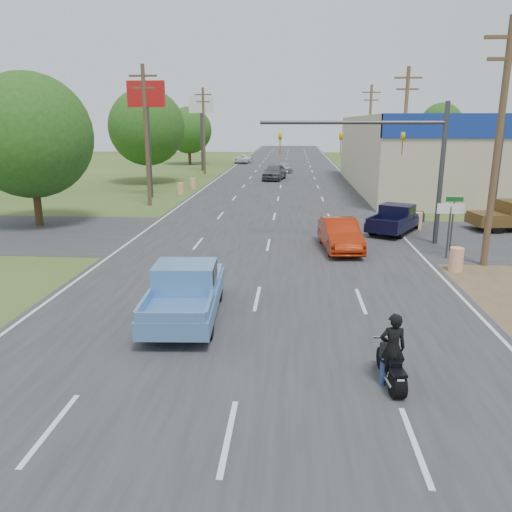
# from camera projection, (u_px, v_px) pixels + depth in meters

# --- Properties ---
(ground) EXTENTS (200.00, 200.00, 0.00)m
(ground) POSITION_uv_depth(u_px,v_px,m) (228.00, 437.00, 9.80)
(ground) COLOR #344F1F
(ground) RESTS_ON ground
(main_road) EXTENTS (15.00, 180.00, 0.02)m
(main_road) POSITION_uv_depth(u_px,v_px,m) (281.00, 187.00, 48.34)
(main_road) COLOR #2D2D30
(main_road) RESTS_ON ground
(cross_road) EXTENTS (120.00, 10.00, 0.02)m
(cross_road) POSITION_uv_depth(u_px,v_px,m) (270.00, 236.00, 27.14)
(cross_road) COLOR #2D2D30
(cross_road) RESTS_ON ground
(utility_pole_1) EXTENTS (2.00, 0.28, 10.00)m
(utility_pole_1) POSITION_uv_depth(u_px,v_px,m) (499.00, 140.00, 20.28)
(utility_pole_1) COLOR #4C3823
(utility_pole_1) RESTS_ON ground
(utility_pole_2) EXTENTS (2.00, 0.28, 10.00)m
(utility_pole_2) POSITION_uv_depth(u_px,v_px,m) (404.00, 132.00, 37.63)
(utility_pole_2) COLOR #4C3823
(utility_pole_2) RESTS_ON ground
(utility_pole_3) EXTENTS (2.00, 0.28, 10.00)m
(utility_pole_3) POSITION_uv_depth(u_px,v_px,m) (369.00, 129.00, 54.97)
(utility_pole_3) COLOR #4C3823
(utility_pole_3) RESTS_ON ground
(utility_pole_5) EXTENTS (2.00, 0.28, 10.00)m
(utility_pole_5) POSITION_uv_depth(u_px,v_px,m) (146.00, 132.00, 36.08)
(utility_pole_5) COLOR #4C3823
(utility_pole_5) RESTS_ON ground
(utility_pole_6) EXTENTS (2.00, 0.28, 10.00)m
(utility_pole_6) POSITION_uv_depth(u_px,v_px,m) (204.00, 129.00, 59.21)
(utility_pole_6) COLOR #4C3823
(utility_pole_6) RESTS_ON ground
(tree_0) EXTENTS (7.14, 7.14, 8.84)m
(tree_0) POSITION_uv_depth(u_px,v_px,m) (30.00, 136.00, 28.70)
(tree_0) COLOR #422D19
(tree_0) RESTS_ON ground
(tree_1) EXTENTS (7.56, 7.56, 9.36)m
(tree_1) POSITION_uv_depth(u_px,v_px,m) (147.00, 127.00, 49.79)
(tree_1) COLOR #422D19
(tree_1) RESTS_ON ground
(tree_2) EXTENTS (6.72, 6.72, 8.32)m
(tree_2) POSITION_uv_depth(u_px,v_px,m) (189.00, 130.00, 73.12)
(tree_2) COLOR #422D19
(tree_2) RESTS_ON ground
(tree_5) EXTENTS (7.98, 7.98, 9.88)m
(tree_5) POSITION_uv_depth(u_px,v_px,m) (441.00, 124.00, 97.70)
(tree_5) COLOR #422D19
(tree_5) RESTS_ON ground
(tree_6) EXTENTS (8.82, 8.82, 10.92)m
(tree_6) POSITION_uv_depth(u_px,v_px,m) (141.00, 120.00, 101.79)
(tree_6) COLOR #422D19
(tree_6) RESTS_ON ground
(barrel_0) EXTENTS (0.56, 0.56, 1.00)m
(barrel_0) POSITION_uv_depth(u_px,v_px,m) (456.00, 260.00, 20.67)
(barrel_0) COLOR orange
(barrel_0) RESTS_ON ground
(barrel_1) EXTENTS (0.56, 0.56, 1.00)m
(barrel_1) POSITION_uv_depth(u_px,v_px,m) (417.00, 221.00, 28.83)
(barrel_1) COLOR orange
(barrel_1) RESTS_ON ground
(barrel_2) EXTENTS (0.56, 0.56, 1.00)m
(barrel_2) POSITION_uv_depth(u_px,v_px,m) (180.00, 189.00, 43.03)
(barrel_2) COLOR orange
(barrel_2) RESTS_ON ground
(barrel_3) EXTENTS (0.56, 0.56, 1.00)m
(barrel_3) POSITION_uv_depth(u_px,v_px,m) (193.00, 183.00, 46.87)
(barrel_3) COLOR orange
(barrel_3) RESTS_ON ground
(pole_sign_left_near) EXTENTS (3.00, 0.35, 9.20)m
(pole_sign_left_near) POSITION_uv_depth(u_px,v_px,m) (147.00, 108.00, 39.53)
(pole_sign_left_near) COLOR #3F3F44
(pole_sign_left_near) RESTS_ON ground
(pole_sign_left_far) EXTENTS (3.00, 0.35, 9.20)m
(pole_sign_left_far) POSITION_uv_depth(u_px,v_px,m) (201.00, 113.00, 62.65)
(pole_sign_left_far) COLOR #3F3F44
(pole_sign_left_far) RESTS_ON ground
(lane_sign) EXTENTS (1.20, 0.08, 2.52)m
(lane_sign) POSITION_uv_depth(u_px,v_px,m) (450.00, 218.00, 22.22)
(lane_sign) COLOR #3F3F44
(lane_sign) RESTS_ON ground
(street_name_sign) EXTENTS (0.80, 0.08, 2.61)m
(street_name_sign) POSITION_uv_depth(u_px,v_px,m) (453.00, 218.00, 23.70)
(street_name_sign) COLOR #3F3F44
(street_name_sign) RESTS_ON ground
(signal_mast) EXTENTS (9.12, 0.40, 7.00)m
(signal_mast) POSITION_uv_depth(u_px,v_px,m) (388.00, 148.00, 24.53)
(signal_mast) COLOR #3F3F44
(signal_mast) RESTS_ON ground
(red_convertible) EXTENTS (2.01, 4.70, 1.51)m
(red_convertible) POSITION_uv_depth(u_px,v_px,m) (340.00, 235.00, 24.09)
(red_convertible) COLOR #931E06
(red_convertible) RESTS_ON ground
(motorcycle) EXTENTS (0.59, 1.89, 0.96)m
(motorcycle) POSITION_uv_depth(u_px,v_px,m) (391.00, 370.00, 11.60)
(motorcycle) COLOR black
(motorcycle) RESTS_ON ground
(rider) EXTENTS (0.66, 0.47, 1.70)m
(rider) POSITION_uv_depth(u_px,v_px,m) (392.00, 352.00, 11.52)
(rider) COLOR black
(rider) RESTS_ON ground
(blue_pickup) EXTENTS (2.34, 5.40, 1.75)m
(blue_pickup) POSITION_uv_depth(u_px,v_px,m) (186.00, 290.00, 15.72)
(blue_pickup) COLOR black
(blue_pickup) RESTS_ON ground
(navy_pickup) EXTENTS (3.98, 5.04, 1.58)m
(navy_pickup) POSITION_uv_depth(u_px,v_px,m) (397.00, 218.00, 28.06)
(navy_pickup) COLOR black
(navy_pickup) RESTS_ON ground
(distant_car_grey) EXTENTS (2.80, 5.26, 1.70)m
(distant_car_grey) POSITION_uv_depth(u_px,v_px,m) (274.00, 172.00, 53.96)
(distant_car_grey) COLOR #505055
(distant_car_grey) RESTS_ON ground
(distant_car_silver) EXTENTS (2.43, 4.52, 1.25)m
(distant_car_silver) POSITION_uv_depth(u_px,v_px,m) (284.00, 167.00, 62.73)
(distant_car_silver) COLOR #9F9EA3
(distant_car_silver) RESTS_ON ground
(distant_car_white) EXTENTS (2.45, 4.74, 1.28)m
(distant_car_white) POSITION_uv_depth(u_px,v_px,m) (243.00, 159.00, 76.86)
(distant_car_white) COLOR white
(distant_car_white) RESTS_ON ground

